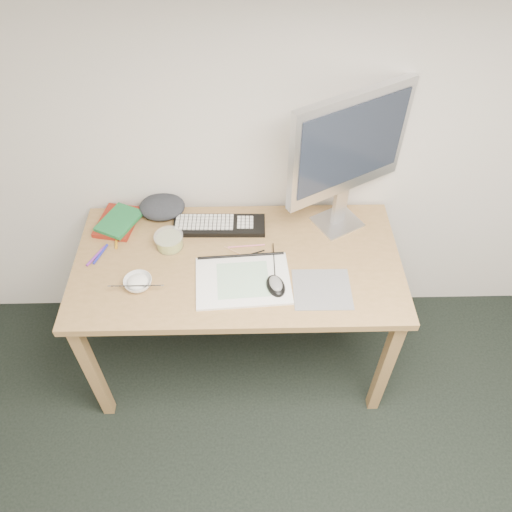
{
  "coord_description": "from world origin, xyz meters",
  "views": [
    {
      "loc": [
        -0.21,
        -0.01,
        2.33
      ],
      "look_at": [
        -0.18,
        1.38,
        0.83
      ],
      "focal_mm": 35.0,
      "sensor_mm": 36.0,
      "label": 1
    }
  ],
  "objects": [
    {
      "name": "cloth_lump",
      "position": [
        -0.61,
        1.74,
        0.79
      ],
      "size": [
        0.21,
        0.19,
        0.07
      ],
      "primitive_type": "ellipsoid",
      "rotation": [
        0.0,
        0.0,
        -0.26
      ],
      "color": "#25292C",
      "rests_on": "desk"
    },
    {
      "name": "marker_purple",
      "position": [
        -0.87,
        1.47,
        0.76
      ],
      "size": [
        0.07,
        0.12,
        0.01
      ],
      "primitive_type": "cylinder",
      "rotation": [
        0.0,
        1.57,
        1.1
      ],
      "color": "#732895",
      "rests_on": "desk"
    },
    {
      "name": "keyboard",
      "position": [
        -0.34,
        1.64,
        0.76
      ],
      "size": [
        0.42,
        0.14,
        0.02
      ],
      "primitive_type": "cube",
      "rotation": [
        0.0,
        0.0,
        -0.02
      ],
      "color": "black",
      "rests_on": "desk"
    },
    {
      "name": "monitor",
      "position": [
        0.2,
        1.66,
        1.16
      ],
      "size": [
        0.51,
        0.31,
        0.65
      ],
      "rotation": [
        0.0,
        0.0,
        0.51
      ],
      "color": "silver",
      "rests_on": "desk"
    },
    {
      "name": "pencil_pink",
      "position": [
        -0.22,
        1.51,
        0.75
      ],
      "size": [
        0.16,
        0.02,
        0.01
      ],
      "primitive_type": "cylinder",
      "rotation": [
        0.0,
        1.57,
        0.08
      ],
      "color": "#DC6E8C",
      "rests_on": "desk"
    },
    {
      "name": "chopsticks",
      "position": [
        -0.66,
        1.27,
        0.79
      ],
      "size": [
        0.21,
        0.02,
        0.02
      ],
      "primitive_type": "cylinder",
      "rotation": [
        0.0,
        1.57,
        -0.0
      ],
      "color": "#B4B5B7",
      "rests_on": "rice_bowl"
    },
    {
      "name": "book_green",
      "position": [
        -0.8,
        1.66,
        0.78
      ],
      "size": [
        0.21,
        0.24,
        0.02
      ],
      "primitive_type": "cube",
      "rotation": [
        0.0,
        0.0,
        -0.45
      ],
      "color": "#1B6C36",
      "rests_on": "book_red"
    },
    {
      "name": "pencil_tan",
      "position": [
        -0.25,
        1.47,
        0.75
      ],
      "size": [
        0.14,
        0.09,
        0.01
      ],
      "primitive_type": "cylinder",
      "rotation": [
        0.0,
        1.57,
        -0.57
      ],
      "color": "tan",
      "rests_on": "desk"
    },
    {
      "name": "sketchpad",
      "position": [
        -0.24,
        1.31,
        0.76
      ],
      "size": [
        0.4,
        0.3,
        0.01
      ],
      "primitive_type": "cube",
      "rotation": [
        0.0,
        0.0,
        0.07
      ],
      "color": "silver",
      "rests_on": "desk"
    },
    {
      "name": "pencil_black",
      "position": [
        -0.22,
        1.46,
        0.75
      ],
      "size": [
        0.16,
        0.06,
        0.01
      ],
      "primitive_type": "cylinder",
      "rotation": [
        0.0,
        1.57,
        0.37
      ],
      "color": "black",
      "rests_on": "desk"
    },
    {
      "name": "rice_bowl",
      "position": [
        -0.66,
        1.3,
        0.77
      ],
      "size": [
        0.14,
        0.14,
        0.04
      ],
      "primitive_type": "imported",
      "rotation": [
        0.0,
        0.0,
        -0.27
      ],
      "color": "white",
      "rests_on": "desk"
    },
    {
      "name": "marker_blue",
      "position": [
        -0.85,
        1.48,
        0.76
      ],
      "size": [
        0.05,
        0.12,
        0.01
      ],
      "primitive_type": "cylinder",
      "rotation": [
        0.0,
        1.57,
        1.24
      ],
      "color": "#1F22AC",
      "rests_on": "desk"
    },
    {
      "name": "mousepad",
      "position": [
        0.08,
        1.26,
        0.75
      ],
      "size": [
        0.24,
        0.22,
        0.0
      ],
      "primitive_type": "cube",
      "rotation": [
        0.0,
        0.0,
        -0.01
      ],
      "color": "slate",
      "rests_on": "desk"
    },
    {
      "name": "marker_orange",
      "position": [
        -0.8,
        1.57,
        0.76
      ],
      "size": [
        0.03,
        0.12,
        0.01
      ],
      "primitive_type": "cylinder",
      "rotation": [
        0.0,
        1.57,
        1.72
      ],
      "color": "orange",
      "rests_on": "desk"
    },
    {
      "name": "book_red",
      "position": [
        -0.81,
        1.67,
        0.76
      ],
      "size": [
        0.2,
        0.24,
        0.02
      ],
      "primitive_type": "cube",
      "rotation": [
        0.0,
        0.0,
        -0.19
      ],
      "color": "maroon",
      "rests_on": "desk"
    },
    {
      "name": "fruit_tub",
      "position": [
        -0.56,
        1.52,
        0.78
      ],
      "size": [
        0.13,
        0.13,
        0.06
      ],
      "primitive_type": "cylinder",
      "rotation": [
        0.0,
        0.0,
        -0.03
      ],
      "color": "gold",
      "rests_on": "desk"
    },
    {
      "name": "mouse",
      "position": [
        -0.1,
        1.27,
        0.78
      ],
      "size": [
        0.1,
        0.13,
        0.04
      ],
      "primitive_type": "ellipsoid",
      "rotation": [
        0.0,
        0.0,
        0.26
      ],
      "color": "black",
      "rests_on": "sketchpad"
    },
    {
      "name": "desk",
      "position": [
        -0.26,
        1.43,
        0.67
      ],
      "size": [
        1.4,
        0.7,
        0.75
      ],
      "color": "#A27A4A",
      "rests_on": "ground"
    }
  ]
}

